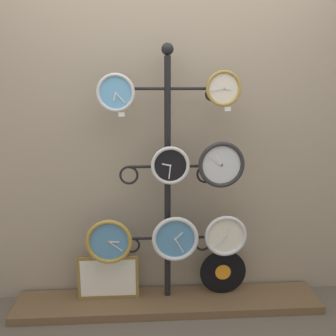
% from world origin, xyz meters
% --- Properties ---
extents(shop_wall, '(4.40, 0.04, 2.80)m').
position_xyz_m(shop_wall, '(0.00, 0.57, 1.40)').
color(shop_wall, gray).
rests_on(shop_wall, ground_plane).
extents(low_shelf, '(2.20, 0.36, 0.06)m').
position_xyz_m(low_shelf, '(0.00, 0.35, 0.03)').
color(low_shelf, brown).
rests_on(low_shelf, ground_plane).
extents(display_stand, '(0.69, 0.42, 1.86)m').
position_xyz_m(display_stand, '(-0.00, 0.41, 0.63)').
color(display_stand, black).
rests_on(display_stand, ground_plane).
extents(clock_top_left, '(0.25, 0.04, 0.25)m').
position_xyz_m(clock_top_left, '(-0.34, 0.33, 1.54)').
color(clock_top_left, '#60A8DB').
extents(clock_top_right, '(0.23, 0.04, 0.23)m').
position_xyz_m(clock_top_right, '(0.36, 0.32, 1.57)').
color(clock_top_right, silver).
extents(clock_middle_center, '(0.26, 0.04, 0.26)m').
position_xyz_m(clock_middle_center, '(0.01, 0.30, 1.07)').
color(clock_middle_center, black).
extents(clock_middle_right, '(0.31, 0.04, 0.31)m').
position_xyz_m(clock_middle_right, '(0.35, 0.31, 1.07)').
color(clock_middle_right, silver).
extents(clock_bottom_left, '(0.32, 0.04, 0.32)m').
position_xyz_m(clock_bottom_left, '(-0.41, 0.30, 0.54)').
color(clock_bottom_left, '#4C84B2').
extents(clock_bottom_center, '(0.32, 0.04, 0.32)m').
position_xyz_m(clock_bottom_center, '(0.05, 0.29, 0.55)').
color(clock_bottom_center, '#4C84B2').
extents(clock_bottom_right, '(0.30, 0.04, 0.30)m').
position_xyz_m(clock_bottom_right, '(0.40, 0.32, 0.55)').
color(clock_bottom_right, silver).
extents(vinyl_record, '(0.34, 0.01, 0.34)m').
position_xyz_m(vinyl_record, '(0.41, 0.40, 0.23)').
color(vinyl_record, black).
rests_on(vinyl_record, low_shelf).
extents(picture_frame, '(0.44, 0.02, 0.32)m').
position_xyz_m(picture_frame, '(-0.43, 0.39, 0.22)').
color(picture_frame, olive).
rests_on(picture_frame, low_shelf).
extents(price_tag_upper, '(0.04, 0.00, 0.03)m').
position_xyz_m(price_tag_upper, '(-0.30, 0.32, 1.41)').
color(price_tag_upper, white).
extents(price_tag_mid, '(0.04, 0.00, 0.03)m').
position_xyz_m(price_tag_mid, '(0.39, 0.32, 1.44)').
color(price_tag_mid, white).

